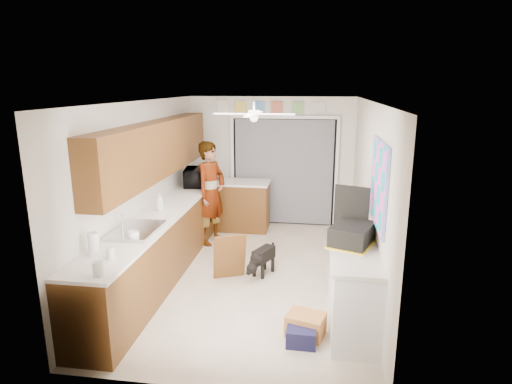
{
  "coord_description": "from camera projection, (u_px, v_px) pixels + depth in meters",
  "views": [
    {
      "loc": [
        0.9,
        -5.76,
        2.72
      ],
      "look_at": [
        0.0,
        0.4,
        1.15
      ],
      "focal_mm": 30.0,
      "sensor_mm": 36.0,
      "label": 1
    }
  ],
  "objects": [
    {
      "name": "jar_a",
      "position": [
        98.0,
        269.0,
        4.07
      ],
      "size": [
        0.11,
        0.11,
        0.14
      ],
      "primitive_type": "cylinder",
      "rotation": [
        0.0,
        0.0,
        0.07
      ],
      "color": "silver",
      "rests_on": "left_countertop"
    },
    {
      "name": "navy_crate",
      "position": [
        301.0,
        336.0,
        4.58
      ],
      "size": [
        0.32,
        0.27,
        0.19
      ],
      "primitive_type": "cube",
      "rotation": [
        0.0,
        0.0,
        -0.02
      ],
      "color": "#161638",
      "rests_on": "floor"
    },
    {
      "name": "left_base_cabinets",
      "position": [
        166.0,
        241.0,
        6.39
      ],
      "size": [
        0.6,
        4.8,
        0.9
      ],
      "primitive_type": "cube",
      "color": "brown",
      "rests_on": "floor"
    },
    {
      "name": "suitcase",
      "position": [
        352.0,
        234.0,
        4.88
      ],
      "size": [
        0.57,
        0.65,
        0.23
      ],
      "primitive_type": "cube",
      "rotation": [
        0.0,
        0.0,
        -0.37
      ],
      "color": "black",
      "rests_on": "right_counter_top"
    },
    {
      "name": "faucet",
      "position": [
        122.0,
        223.0,
        5.31
      ],
      "size": [
        0.03,
        0.03,
        0.22
      ],
      "primitive_type": "cylinder",
      "color": "silver",
      "rests_on": "left_countertop"
    },
    {
      "name": "soap_bottle",
      "position": [
        160.0,
        201.0,
        6.2
      ],
      "size": [
        0.14,
        0.14,
        0.28
      ],
      "primitive_type": "imported",
      "rotation": [
        0.0,
        0.0,
        0.39
      ],
      "color": "silver",
      "rests_on": "left_countertop"
    },
    {
      "name": "suitcase_lid",
      "position": [
        351.0,
        206.0,
        5.1
      ],
      "size": [
        0.4,
        0.18,
        0.5
      ],
      "primitive_type": "cube",
      "rotation": [
        0.0,
        0.0,
        -0.37
      ],
      "color": "black",
      "rests_on": "suitcase"
    },
    {
      "name": "upper_cabinets",
      "position": [
        157.0,
        149.0,
        6.27
      ],
      "size": [
        0.32,
        4.0,
        0.8
      ],
      "primitive_type": "cube",
      "color": "brown",
      "rests_on": "wall_left"
    },
    {
      "name": "wall_back",
      "position": [
        271.0,
        161.0,
        8.41
      ],
      "size": [
        3.2,
        0.0,
        3.2
      ],
      "primitive_type": "plane",
      "rotation": [
        1.57,
        0.0,
        0.0
      ],
      "color": "beige",
      "rests_on": "ground"
    },
    {
      "name": "left_countertop",
      "position": [
        165.0,
        211.0,
        6.27
      ],
      "size": [
        0.62,
        4.8,
        0.04
      ],
      "primitive_type": "cube",
      "color": "white",
      "rests_on": "left_base_cabinets"
    },
    {
      "name": "right_counter_base",
      "position": [
        353.0,
        289.0,
        4.87
      ],
      "size": [
        0.5,
        1.4,
        0.9
      ],
      "primitive_type": "cube",
      "color": "white",
      "rests_on": "floor"
    },
    {
      "name": "floor",
      "position": [
        252.0,
        274.0,
        6.32
      ],
      "size": [
        5.0,
        5.0,
        0.0
      ],
      "primitive_type": "plane",
      "color": "#BCB097",
      "rests_on": "ground"
    },
    {
      "name": "microwave",
      "position": [
        196.0,
        177.0,
        7.69
      ],
      "size": [
        0.49,
        0.64,
        0.32
      ],
      "primitive_type": "imported",
      "rotation": [
        0.0,
        0.0,
        1.74
      ],
      "color": "black",
      "rests_on": "left_countertop"
    },
    {
      "name": "ceiling",
      "position": [
        252.0,
        101.0,
        5.71
      ],
      "size": [
        5.0,
        5.0,
        0.0
      ],
      "primitive_type": "plane",
      "rotation": [
        3.14,
        0.0,
        0.0
      ],
      "color": "white",
      "rests_on": "ground"
    },
    {
      "name": "abstract_painting",
      "position": [
        379.0,
        184.0,
        4.74
      ],
      "size": [
        0.03,
        1.15,
        0.95
      ],
      "primitive_type": "cube",
      "color": "#FF5DE1",
      "rests_on": "wall_right"
    },
    {
      "name": "wall_front",
      "position": [
        207.0,
        263.0,
        3.61
      ],
      "size": [
        3.2,
        0.0,
        3.2
      ],
      "primitive_type": "plane",
      "rotation": [
        -1.57,
        0.0,
        0.0
      ],
      "color": "beige",
      "rests_on": "ground"
    },
    {
      "name": "sink_basin",
      "position": [
        137.0,
        231.0,
        5.31
      ],
      "size": [
        0.5,
        0.76,
        0.06
      ],
      "primitive_type": "cube",
      "color": "silver",
      "rests_on": "left_countertop"
    },
    {
      "name": "cabinet_door_panel",
      "position": [
        230.0,
        257.0,
        6.08
      ],
      "size": [
        0.49,
        0.34,
        0.68
      ],
      "primitive_type": "cube",
      "rotation": [
        0.21,
        0.0,
        0.41
      ],
      "color": "brown",
      "rests_on": "floor"
    },
    {
      "name": "header_frame_2",
      "position": [
        277.0,
        107.0,
        8.11
      ],
      "size": [
        0.22,
        0.02,
        0.22
      ],
      "primitive_type": "cube",
      "color": "#BF6147",
      "rests_on": "wall_back"
    },
    {
      "name": "right_counter_top",
      "position": [
        354.0,
        251.0,
        4.76
      ],
      "size": [
        0.54,
        1.44,
        0.04
      ],
      "primitive_type": "cube",
      "color": "white",
      "rests_on": "right_counter_base"
    },
    {
      "name": "suitcase_rim",
      "position": [
        352.0,
        243.0,
        4.91
      ],
      "size": [
        0.62,
        0.7,
        0.02
      ],
      "primitive_type": "cube",
      "rotation": [
        0.0,
        0.0,
        -0.37
      ],
      "color": "yellow",
      "rests_on": "suitcase"
    },
    {
      "name": "paper_towel_roll",
      "position": [
        93.0,
        244.0,
        4.55
      ],
      "size": [
        0.12,
        0.12,
        0.25
      ],
      "primitive_type": "cylinder",
      "rotation": [
        0.0,
        0.0,
        -0.06
      ],
      "color": "white",
      "rests_on": "left_countertop"
    },
    {
      "name": "back_opening_recess",
      "position": [
        284.0,
        172.0,
        8.4
      ],
      "size": [
        2.0,
        0.06,
        2.1
      ],
      "primitive_type": "cube",
      "color": "black",
      "rests_on": "wall_back"
    },
    {
      "name": "header_frame_0",
      "position": [
        241.0,
        107.0,
        8.21
      ],
      "size": [
        0.22,
        0.02,
        0.22
      ],
      "primitive_type": "cube",
      "color": "#E6D84C",
      "rests_on": "wall_back"
    },
    {
      "name": "header_frame_4",
      "position": [
        319.0,
        108.0,
        8.0
      ],
      "size": [
        0.22,
        0.02,
        0.22
      ],
      "primitive_type": "cube",
      "color": "beige",
      "rests_on": "wall_back"
    },
    {
      "name": "peninsula_top",
      "position": [
        242.0,
        182.0,
        8.08
      ],
      "size": [
        1.04,
        0.64,
        0.04
      ],
      "primitive_type": "cube",
      "color": "white",
      "rests_on": "peninsula_base"
    },
    {
      "name": "curtain_panel",
      "position": [
        284.0,
        172.0,
        8.36
      ],
      "size": [
        1.9,
        0.03,
        2.05
      ],
      "primitive_type": "cube",
      "color": "slate",
      "rests_on": "wall_back"
    },
    {
      "name": "header_frame_3",
      "position": [
        298.0,
        107.0,
        8.06
      ],
      "size": [
        0.22,
        0.02,
        0.22
      ],
      "primitive_type": "cube",
      "color": "#78B768",
      "rests_on": "wall_back"
    },
    {
      "name": "cup",
      "position": [
        134.0,
        235.0,
        5.05
      ],
      "size": [
        0.15,
        0.15,
        0.1
      ],
      "primitive_type": "imported",
      "rotation": [
        0.0,
        0.0,
        0.17
      ],
      "color": "white",
      "rests_on": "left_countertop"
    },
    {
      "name": "peninsula_base",
      "position": [
        242.0,
        206.0,
        8.2
      ],
      "size": [
        1.0,
        0.6,
        0.9
      ],
      "primitive_type": "cube",
      "color": "brown",
      "rests_on": "floor"
    },
    {
      "name": "route66_sign",
      "position": [
        223.0,
        107.0,
        8.26
      ],
      "size": [
        0.22,
        0.02,
        0.26
      ],
      "primitive_type": "cube",
      "color": "silver",
      "rests_on": "wall_back"
    },
    {
      "name": "wall_left",
      "position": [
        144.0,
        188.0,
        6.24
      ],
      "size": [
        0.0,
        5.0,
        5.0
      ],
      "primitive_type": "plane",
      "rotation": [
        1.57,
        0.0,
        1.57
      ],
      "color": "beige",
      "rests_on": "ground"
    },
    {
      "name": "ceiling_fan",
      "position": [
        254.0,
        114.0,
        5.94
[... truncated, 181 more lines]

